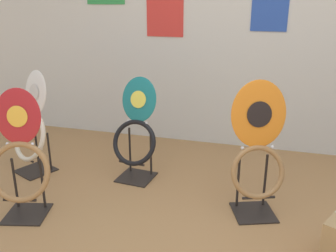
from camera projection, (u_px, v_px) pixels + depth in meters
name	position (u px, v px, depth m)	size (l,w,h in m)	color
wall_back	(255.00, 13.00, 3.41)	(8.00, 0.07, 2.60)	silver
toilet_seat_display_white_plain	(32.00, 128.00, 3.15)	(0.47, 0.38, 0.87)	black
toilet_seat_display_orange_sun	(258.00, 152.00, 2.50)	(0.42, 0.36, 0.94)	black
toilet_seat_display_teal_sax	(136.00, 132.00, 3.03)	(0.39, 0.32, 0.84)	black
toilet_seat_display_crimson_swirl	(20.00, 162.00, 2.49)	(0.44, 0.34, 0.89)	black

